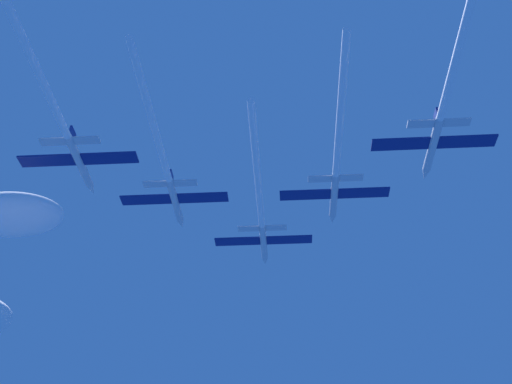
# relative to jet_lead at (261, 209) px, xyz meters

# --- Properties ---
(jet_lead) EXTENTS (19.53, 47.65, 3.24)m
(jet_lead) POSITION_rel_jet_lead_xyz_m (0.00, 0.00, 0.00)
(jet_lead) COLOR silver
(jet_left_wing) EXTENTS (19.53, 44.93, 3.24)m
(jet_left_wing) POSITION_rel_jet_lead_xyz_m (-15.40, -14.20, -0.32)
(jet_left_wing) COLOR silver
(jet_right_wing) EXTENTS (19.53, 44.72, 3.24)m
(jet_right_wing) POSITION_rel_jet_lead_xyz_m (13.46, -13.93, -0.38)
(jet_right_wing) COLOR silver
(jet_left_outer) EXTENTS (19.53, 50.26, 3.24)m
(jet_left_outer) POSITION_rel_jet_lead_xyz_m (-28.83, -29.70, -1.69)
(jet_left_outer) COLOR silver
(jet_right_outer) EXTENTS (19.53, 49.81, 3.24)m
(jet_right_outer) POSITION_rel_jet_lead_xyz_m (28.36, -29.85, -1.43)
(jet_right_outer) COLOR silver
(cloud_wispy) EXTENTS (26.42, 14.53, 9.25)m
(cloud_wispy) POSITION_rel_jet_lead_xyz_m (-63.11, 25.77, 19.67)
(cloud_wispy) COLOR white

